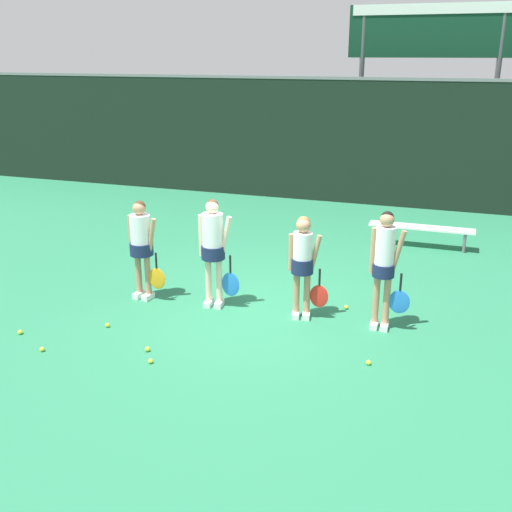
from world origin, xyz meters
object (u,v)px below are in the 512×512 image
tennis_ball_8 (107,325)px  tennis_ball_5 (147,349)px  player_0 (141,242)px  tennis_ball_3 (20,332)px  tennis_ball_6 (151,361)px  tennis_ball_0 (407,299)px  player_1 (213,244)px  player_2 (303,259)px  player_3 (385,261)px  tennis_ball_4 (346,307)px  tennis_ball_7 (42,349)px  tennis_ball_2 (368,363)px  bench_courtside (421,229)px  scoreboard (430,47)px

tennis_ball_8 → tennis_ball_5: bearing=-27.3°
player_0 → tennis_ball_3: size_ratio=24.06×
player_0 → tennis_ball_6: bearing=-53.2°
tennis_ball_0 → tennis_ball_6: same height
player_1 → player_2: (1.45, 0.03, -0.09)m
player_2 → player_3: size_ratio=0.90×
tennis_ball_0 → tennis_ball_4: bearing=-144.0°
tennis_ball_0 → tennis_ball_4: 1.11m
tennis_ball_7 → player_1: bearing=53.9°
player_3 → tennis_ball_5: size_ratio=25.50×
player_3 → tennis_ball_0: size_ratio=27.80×
player_1 → player_0: bearing=177.8°
tennis_ball_0 → tennis_ball_4: tennis_ball_4 is taller
player_1 → tennis_ball_8: 2.03m
player_0 → tennis_ball_2: bearing=-9.4°
player_1 → tennis_ball_6: player_1 is taller
player_0 → tennis_ball_5: 2.18m
tennis_ball_0 → tennis_ball_2: size_ratio=0.96×
tennis_ball_5 → tennis_ball_8: 1.06m
tennis_ball_7 → tennis_ball_8: size_ratio=0.99×
tennis_ball_2 → tennis_ball_4: bearing=110.2°
tennis_ball_5 → tennis_ball_4: bearing=45.1°
player_0 → player_2: player_0 is taller
tennis_ball_2 → tennis_ball_7: (-4.32, -1.10, -0.00)m
player_1 → player_2: 1.46m
bench_courtside → player_2: (-1.46, -4.27, 0.56)m
scoreboard → tennis_ball_0: bearing=-86.3°
player_2 → tennis_ball_2: 1.94m
scoreboard → player_2: 9.69m
tennis_ball_5 → bench_courtside: bearing=62.5°
tennis_ball_4 → tennis_ball_6: (-2.12, -2.61, -0.00)m
scoreboard → tennis_ball_3: scoreboard is taller
scoreboard → tennis_ball_8: size_ratio=78.14×
player_2 → tennis_ball_6: player_2 is taller
tennis_ball_2 → player_2: bearing=136.1°
bench_courtside → tennis_ball_3: size_ratio=31.30×
player_0 → player_2: size_ratio=1.03×
tennis_ball_3 → tennis_ball_5: tennis_ball_5 is taller
tennis_ball_5 → tennis_ball_0: bearing=42.8°
player_3 → tennis_ball_6: 3.59m
player_2 → tennis_ball_0: 2.11m
bench_courtside → tennis_ball_3: bench_courtside is taller
player_2 → tennis_ball_8: (-2.66, -1.32, -0.92)m
player_1 → tennis_ball_6: (-0.06, -2.06, -1.01)m
tennis_ball_3 → tennis_ball_7: tennis_ball_3 is taller
bench_courtside → tennis_ball_5: 6.87m
scoreboard → player_3: bearing=-88.5°
tennis_ball_2 → scoreboard: bearing=91.4°
tennis_ball_0 → tennis_ball_8: (-4.16, -2.49, 0.00)m
tennis_ball_3 → tennis_ball_2: bearing=8.7°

